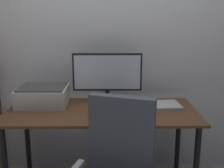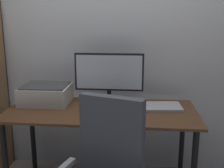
# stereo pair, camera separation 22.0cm
# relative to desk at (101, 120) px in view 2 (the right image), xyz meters

# --- Properties ---
(back_wall) EXTENTS (6.40, 0.10, 2.60)m
(back_wall) POSITION_rel_desk_xyz_m (0.00, 0.50, 0.65)
(back_wall) COLOR silver
(back_wall) RESTS_ON ground
(desk) EXTENTS (1.51, 0.67, 0.74)m
(desk) POSITION_rel_desk_xyz_m (0.00, 0.00, 0.00)
(desk) COLOR #56351E
(desk) RESTS_ON ground
(monitor) EXTENTS (0.58, 0.20, 0.43)m
(monitor) POSITION_rel_desk_xyz_m (0.04, 0.19, 0.34)
(monitor) COLOR black
(monitor) RESTS_ON desk
(keyboard) EXTENTS (0.29, 0.12, 0.02)m
(keyboard) POSITION_rel_desk_xyz_m (0.05, -0.15, 0.10)
(keyboard) COLOR black
(keyboard) RESTS_ON desk
(mouse) EXTENTS (0.07, 0.11, 0.03)m
(mouse) POSITION_rel_desk_xyz_m (0.29, -0.15, 0.11)
(mouse) COLOR black
(mouse) RESTS_ON desk
(coffee_mug) EXTENTS (0.10, 0.08, 0.10)m
(coffee_mug) POSITION_rel_desk_xyz_m (0.14, 0.03, 0.14)
(coffee_mug) COLOR black
(coffee_mug) RESTS_ON desk
(laptop) EXTENTS (0.34, 0.25, 0.02)m
(laptop) POSITION_rel_desk_xyz_m (0.48, 0.09, 0.10)
(laptop) COLOR #B7BABC
(laptop) RESTS_ON desk
(printer) EXTENTS (0.40, 0.34, 0.16)m
(printer) POSITION_rel_desk_xyz_m (-0.49, 0.13, 0.17)
(printer) COLOR silver
(printer) RESTS_ON desk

